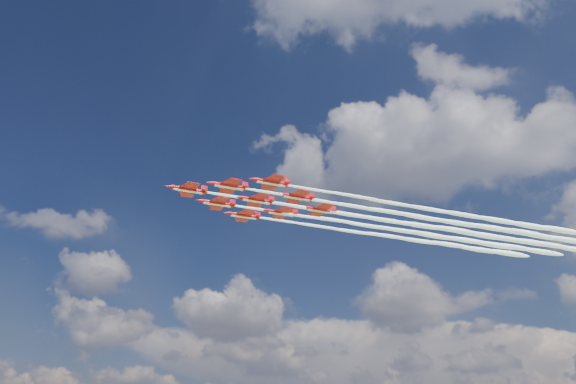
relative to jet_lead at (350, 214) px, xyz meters
The scene contains 9 objects.
jet_lead is the anchor object (origin of this frame).
jet_row2_port 11.69m from the jet_lead, 13.38° to the left, with size 75.62×77.41×2.89m.
jet_row2_starb 11.69m from the jet_lead, 78.00° to the left, with size 75.62×77.41×2.89m.
jet_row3_port 23.39m from the jet_lead, 13.38° to the left, with size 75.62×77.41×2.89m.
jet_row3_centre 19.77m from the jet_lead, 45.69° to the left, with size 75.62×77.41×2.89m.
jet_row3_starb 23.39m from the jet_lead, 78.00° to the left, with size 75.62×77.41×2.89m.
jet_row4_port 30.30m from the jet_lead, 33.79° to the left, with size 75.62×77.41×2.89m.
jet_row4_starb 30.30m from the jet_lead, 57.59° to the left, with size 75.62×77.41×2.89m.
jet_tail 39.53m from the jet_lead, 45.69° to the left, with size 75.62×77.41×2.89m.
Camera 1 is at (70.80, -129.19, 7.84)m, focal length 35.00 mm.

